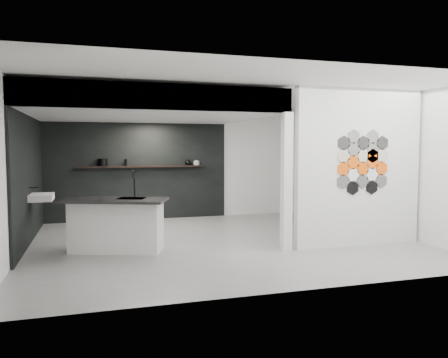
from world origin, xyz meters
TOP-DOWN VIEW (x-y plane):
  - floor at (0.00, 0.00)m, footprint 7.00×6.00m
  - partition_panel at (2.23, -1.00)m, footprint 2.45×0.15m
  - bay_clad_back at (-1.30, 2.97)m, footprint 4.40×0.04m
  - bay_clad_left at (-3.47, 1.00)m, footprint 0.04×4.00m
  - bulkhead at (-1.30, 1.00)m, footprint 4.40×4.00m
  - corner_column at (0.82, -1.00)m, footprint 0.16×0.16m
  - fascia_beam at (-1.30, -0.92)m, footprint 4.40×0.16m
  - wall_basin at (-3.24, 0.80)m, footprint 0.40×0.60m
  - display_shelf at (-1.20, 2.87)m, footprint 3.00×0.15m
  - kitchen_island at (-1.97, -0.26)m, footprint 1.86×1.30m
  - stockpot at (-2.11, 2.87)m, footprint 0.29×0.29m
  - kettle at (-0.06, 2.87)m, footprint 0.21×0.21m
  - glass_bowl at (0.15, 2.87)m, footprint 0.17×0.17m
  - glass_vase at (0.15, 2.87)m, footprint 0.11×0.11m
  - bottle_dark at (-1.58, 2.87)m, footprint 0.07×0.07m
  - utensil_cup at (-2.11, 2.87)m, footprint 0.08×0.08m
  - hex_tile_cluster at (2.26, -1.09)m, footprint 1.04×0.02m

SIDE VIEW (x-z plane):
  - floor at x=0.00m, z-range -0.01..0.00m
  - kitchen_island at x=-1.97m, z-range -0.22..1.15m
  - wall_basin at x=-3.24m, z-range 0.79..0.91m
  - bay_clad_back at x=-1.30m, z-range 0.00..2.35m
  - bay_clad_left at x=-3.47m, z-range 0.00..2.35m
  - corner_column at x=0.82m, z-range 0.00..2.35m
  - display_shelf at x=-1.20m, z-range 1.28..1.32m
  - utensil_cup at x=-2.11m, z-range 1.32..1.42m
  - glass_bowl at x=0.15m, z-range 1.32..1.42m
  - glass_vase at x=0.15m, z-range 1.32..1.44m
  - kettle at x=-0.06m, z-range 1.32..1.45m
  - partition_panel at x=2.23m, z-range 0.00..2.80m
  - bottle_dark at x=-1.58m, z-range 1.32..1.48m
  - stockpot at x=-2.11m, z-range 1.32..1.50m
  - hex_tile_cluster at x=2.26m, z-range 0.92..2.09m
  - bulkhead at x=-1.30m, z-range 2.35..2.75m
  - fascia_beam at x=-1.30m, z-range 2.35..2.75m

